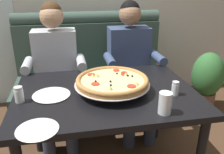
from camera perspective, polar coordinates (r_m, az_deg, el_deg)
name	(u,v)px	position (r m, az deg, el deg)	size (l,w,h in m)	color
booth_bench	(92,82)	(2.64, -4.72, -1.31)	(1.60, 0.78, 1.13)	#384C42
dining_table	(106,102)	(1.71, -1.46, -5.94)	(1.24, 0.91, 0.73)	black
diner_left	(56,66)	(2.27, -13.29, 2.62)	(0.54, 0.64, 1.27)	#2D3342
diner_right	(131,61)	(2.34, 4.58, 3.79)	(0.54, 0.64, 1.27)	#2D3342
pizza	(112,81)	(1.63, 0.06, -0.97)	(0.52, 0.52, 0.11)	silver
shaker_oregano	(19,96)	(1.62, -21.27, -4.14)	(0.06, 0.06, 0.10)	white
shaker_pepper_flakes	(175,89)	(1.65, 14.82, -2.85)	(0.05, 0.05, 0.10)	white
plate_near_left	(51,94)	(1.65, -14.27, -4.02)	(0.25, 0.25, 0.02)	white
plate_near_right	(37,129)	(1.31, -17.41, -11.66)	(0.22, 0.22, 0.02)	white
drinking_glass	(165,104)	(1.41, 12.52, -6.35)	(0.08, 0.08, 0.13)	silver
potted_plant	(207,79)	(2.96, 21.75, -0.41)	(0.36, 0.36, 0.70)	brown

